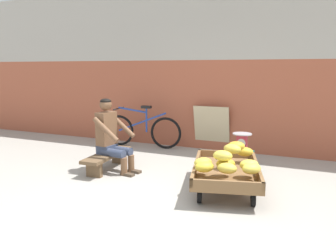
# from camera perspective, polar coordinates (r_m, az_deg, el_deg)

# --- Properties ---
(ground_plane) EXTENTS (80.00, 80.00, 0.00)m
(ground_plane) POSITION_cam_1_polar(r_m,az_deg,el_deg) (4.05, -3.17, -13.60)
(ground_plane) COLOR #A39E93
(back_wall) EXTENTS (16.00, 0.30, 3.21)m
(back_wall) POSITION_cam_1_polar(r_m,az_deg,el_deg) (6.71, 8.96, 9.70)
(back_wall) COLOR #A35138
(back_wall) RESTS_ON ground
(banana_cart) EXTENTS (1.16, 1.60, 0.36)m
(banana_cart) POSITION_cam_1_polar(r_m,az_deg,el_deg) (4.58, 9.79, -7.71)
(banana_cart) COLOR brown
(banana_cart) RESTS_ON ground
(banana_pile) EXTENTS (0.90, 1.20, 0.26)m
(banana_pile) POSITION_cam_1_polar(r_m,az_deg,el_deg) (4.36, 10.43, -5.57)
(banana_pile) COLOR yellow
(banana_pile) RESTS_ON banana_cart
(low_bench) EXTENTS (0.35, 1.11, 0.27)m
(low_bench) POSITION_cam_1_polar(r_m,az_deg,el_deg) (5.47, -10.22, -5.26)
(low_bench) COLOR brown
(low_bench) RESTS_ON ground
(vendor_seated) EXTENTS (0.71, 0.53, 1.14)m
(vendor_seated) POSITION_cam_1_polar(r_m,az_deg,el_deg) (5.33, -9.62, -1.58)
(vendor_seated) COLOR brown
(vendor_seated) RESTS_ON ground
(plastic_crate) EXTENTS (0.36, 0.28, 0.30)m
(plastic_crate) POSITION_cam_1_polar(r_m,az_deg,el_deg) (5.51, 12.29, -5.75)
(plastic_crate) COLOR #19847F
(plastic_crate) RESTS_ON ground
(weighing_scale) EXTENTS (0.30, 0.30, 0.29)m
(weighing_scale) POSITION_cam_1_polar(r_m,az_deg,el_deg) (5.44, 12.40, -2.67)
(weighing_scale) COLOR #28282D
(weighing_scale) RESTS_ON plastic_crate
(bicycle_near_left) EXTENTS (1.66, 0.48, 0.86)m
(bicycle_near_left) POSITION_cam_1_polar(r_m,az_deg,el_deg) (6.90, -4.46, -0.69)
(bicycle_near_left) COLOR black
(bicycle_near_left) RESTS_ON ground
(sign_board) EXTENTS (0.70, 0.23, 0.88)m
(sign_board) POSITION_cam_1_polar(r_m,az_deg,el_deg) (6.65, 7.40, -0.39)
(sign_board) COLOR #C6B289
(sign_board) RESTS_ON ground
(shopping_bag) EXTENTS (0.18, 0.12, 0.24)m
(shopping_bag) POSITION_cam_1_polar(r_m,az_deg,el_deg) (5.17, 10.89, -7.07)
(shopping_bag) COLOR silver
(shopping_bag) RESTS_ON ground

